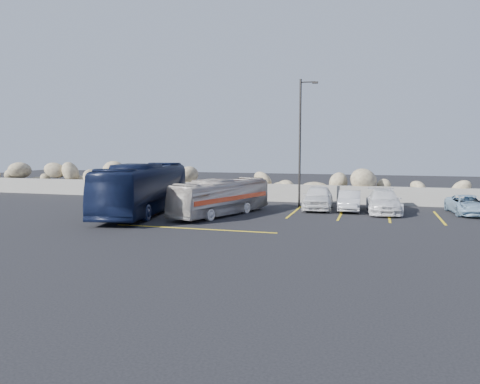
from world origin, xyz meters
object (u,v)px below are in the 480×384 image
(tour_coach, at_px, (144,189))
(vintage_bus, at_px, (221,197))
(car_d, at_px, (468,205))
(car_a, at_px, (318,197))
(car_c, at_px, (384,201))
(lamppost, at_px, (301,139))
(car_b, at_px, (349,201))

(tour_coach, bearing_deg, vintage_bus, -1.02)
(vintage_bus, bearing_deg, car_d, 36.16)
(car_a, xyz_separation_m, car_c, (3.83, -0.44, -0.07))
(car_a, bearing_deg, car_c, -9.51)
(tour_coach, height_order, car_a, tour_coach)
(vintage_bus, relative_size, car_d, 1.87)
(lamppost, height_order, car_a, lamppost)
(lamppost, height_order, car_b, lamppost)
(vintage_bus, bearing_deg, car_b, 48.46)
(car_b, bearing_deg, vintage_bus, -151.78)
(car_d, bearing_deg, tour_coach, -170.86)
(car_a, xyz_separation_m, car_b, (1.89, -0.09, -0.13))
(vintage_bus, relative_size, car_c, 1.60)
(vintage_bus, height_order, tour_coach, tour_coach)
(car_a, bearing_deg, tour_coach, -156.99)
(vintage_bus, xyz_separation_m, tour_coach, (-4.46, -0.62, 0.42))
(tour_coach, bearing_deg, car_a, 17.10)
(car_c, bearing_deg, car_a, 169.48)
(car_b, bearing_deg, car_c, -11.42)
(lamppost, distance_m, car_b, 4.94)
(car_a, xyz_separation_m, car_d, (8.42, 0.19, -0.19))
(car_a, relative_size, car_c, 0.94)
(tour_coach, bearing_deg, car_b, 12.79)
(car_b, bearing_deg, car_a, 175.80)
(vintage_bus, distance_m, tour_coach, 4.52)
(car_b, relative_size, car_c, 0.79)
(car_b, distance_m, car_c, 1.98)
(vintage_bus, xyz_separation_m, car_c, (8.75, 3.51, -0.36))
(lamppost, bearing_deg, car_c, -14.52)
(tour_coach, height_order, car_c, tour_coach)
(car_c, distance_m, car_d, 4.63)
(tour_coach, height_order, car_d, tour_coach)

